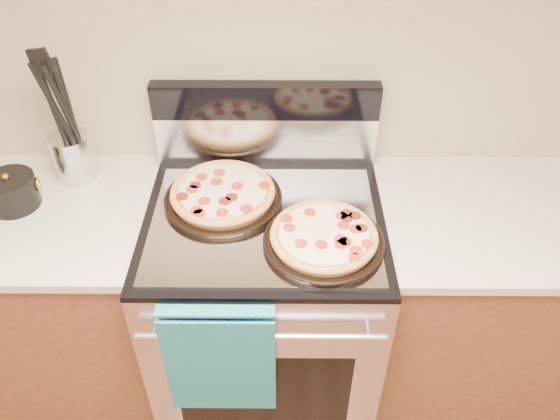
{
  "coord_description": "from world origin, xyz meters",
  "views": [
    {
      "loc": [
        0.06,
        0.35,
        2.05
      ],
      "look_at": [
        0.05,
        1.55,
        1.03
      ],
      "focal_mm": 35.0,
      "sensor_mm": 36.0,
      "label": 1
    }
  ],
  "objects_px": {
    "pepperoni_pizza_back": "(223,195)",
    "pepperoni_pizza_front": "(324,238)",
    "range_body": "(267,312)",
    "utensil_crock": "(74,157)",
    "saucepan": "(12,193)"
  },
  "relations": [
    {
      "from": "pepperoni_pizza_back",
      "to": "pepperoni_pizza_front",
      "type": "bearing_deg",
      "value": -32.46
    },
    {
      "from": "range_body",
      "to": "pepperoni_pizza_back",
      "type": "distance_m",
      "value": 0.52
    },
    {
      "from": "utensil_crock",
      "to": "saucepan",
      "type": "xyz_separation_m",
      "value": [
        -0.16,
        -0.15,
        -0.03
      ]
    },
    {
      "from": "utensil_crock",
      "to": "range_body",
      "type": "bearing_deg",
      "value": -18.56
    },
    {
      "from": "pepperoni_pizza_front",
      "to": "utensil_crock",
      "type": "distance_m",
      "value": 0.9
    },
    {
      "from": "pepperoni_pizza_back",
      "to": "utensil_crock",
      "type": "relative_size",
      "value": 2.28
    },
    {
      "from": "pepperoni_pizza_back",
      "to": "utensil_crock",
      "type": "distance_m",
      "value": 0.54
    },
    {
      "from": "range_body",
      "to": "pepperoni_pizza_front",
      "type": "relative_size",
      "value": 2.54
    },
    {
      "from": "pepperoni_pizza_front",
      "to": "utensil_crock",
      "type": "relative_size",
      "value": 2.14
    },
    {
      "from": "saucepan",
      "to": "pepperoni_pizza_front",
      "type": "bearing_deg",
      "value": -11.05
    },
    {
      "from": "range_body",
      "to": "utensil_crock",
      "type": "height_order",
      "value": "utensil_crock"
    },
    {
      "from": "pepperoni_pizza_back",
      "to": "saucepan",
      "type": "bearing_deg",
      "value": -179.48
    },
    {
      "from": "pepperoni_pizza_front",
      "to": "pepperoni_pizza_back",
      "type": "bearing_deg",
      "value": 147.54
    },
    {
      "from": "range_body",
      "to": "saucepan",
      "type": "bearing_deg",
      "value": 175.51
    },
    {
      "from": "range_body",
      "to": "pepperoni_pizza_back",
      "type": "relative_size",
      "value": 2.39
    }
  ]
}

